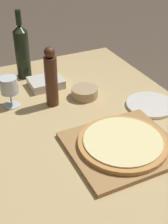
% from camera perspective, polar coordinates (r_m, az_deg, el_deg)
% --- Properties ---
extents(dining_table, '(0.97, 1.52, 0.78)m').
position_cam_1_polar(dining_table, '(1.34, 1.39, -6.34)').
color(dining_table, tan).
rests_on(dining_table, ground_plane).
extents(cutting_board, '(0.40, 0.36, 0.02)m').
position_cam_1_polar(cutting_board, '(1.19, 7.02, -6.26)').
color(cutting_board, '#A87A47').
rests_on(cutting_board, dining_table).
extents(pizza, '(0.34, 0.34, 0.02)m').
position_cam_1_polar(pizza, '(1.18, 7.09, -5.49)').
color(pizza, '#C68947').
rests_on(pizza, cutting_board).
extents(wine_bottle, '(0.07, 0.07, 0.35)m').
position_cam_1_polar(wine_bottle, '(1.66, -11.25, 10.93)').
color(wine_bottle, black).
rests_on(wine_bottle, dining_table).
extents(pepper_mill, '(0.06, 0.06, 0.28)m').
position_cam_1_polar(pepper_mill, '(1.39, -6.02, 6.17)').
color(pepper_mill, '#4C2819').
rests_on(pepper_mill, dining_table).
extents(wine_glass, '(0.08, 0.08, 0.14)m').
position_cam_1_polar(wine_glass, '(1.42, -13.54, 4.54)').
color(wine_glass, silver).
rests_on(wine_glass, dining_table).
extents(small_bowl, '(0.13, 0.13, 0.05)m').
position_cam_1_polar(small_bowl, '(1.49, 0.12, 3.59)').
color(small_bowl, tan).
rests_on(small_bowl, dining_table).
extents(dinner_plate, '(0.22, 0.22, 0.01)m').
position_cam_1_polar(dinner_plate, '(1.46, 12.08, 1.30)').
color(dinner_plate, silver).
rests_on(dinner_plate, dining_table).
extents(food_container, '(0.17, 0.13, 0.04)m').
position_cam_1_polar(food_container, '(1.60, -6.97, 5.34)').
color(food_container, beige).
rests_on(food_container, dining_table).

